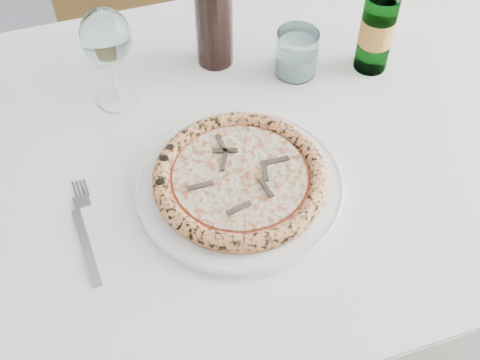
{
  "coord_description": "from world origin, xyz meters",
  "views": [
    {
      "loc": [
        -0.37,
        -0.44,
        1.5
      ],
      "look_at": [
        -0.23,
        0.13,
        0.78
      ],
      "focal_mm": 45.0,
      "sensor_mm": 36.0,
      "label": 1
    }
  ],
  "objects_px": {
    "dining_table": "(227,176)",
    "plate": "(240,184)",
    "wine_glass": "(106,39)",
    "chair_far": "(130,12)",
    "wine_bottle": "(213,7)",
    "tumbler": "(296,56)",
    "beer_bottle": "(378,24)",
    "pizza": "(240,177)"
  },
  "relations": [
    {
      "from": "dining_table",
      "to": "wine_glass",
      "type": "distance_m",
      "value": 0.31
    },
    {
      "from": "wine_bottle",
      "to": "wine_glass",
      "type": "bearing_deg",
      "value": -161.09
    },
    {
      "from": "chair_far",
      "to": "wine_glass",
      "type": "relative_size",
      "value": 4.95
    },
    {
      "from": "pizza",
      "to": "tumbler",
      "type": "relative_size",
      "value": 3.16
    },
    {
      "from": "chair_far",
      "to": "beer_bottle",
      "type": "height_order",
      "value": "beer_bottle"
    },
    {
      "from": "chair_far",
      "to": "wine_bottle",
      "type": "bearing_deg",
      "value": -75.95
    },
    {
      "from": "plate",
      "to": "tumbler",
      "type": "relative_size",
      "value": 3.82
    },
    {
      "from": "dining_table",
      "to": "pizza",
      "type": "height_order",
      "value": "pizza"
    },
    {
      "from": "pizza",
      "to": "dining_table",
      "type": "bearing_deg",
      "value": 90.0
    },
    {
      "from": "plate",
      "to": "wine_bottle",
      "type": "distance_m",
      "value": 0.33
    },
    {
      "from": "dining_table",
      "to": "wine_glass",
      "type": "height_order",
      "value": "wine_glass"
    },
    {
      "from": "chair_far",
      "to": "plate",
      "type": "bearing_deg",
      "value": -83.15
    },
    {
      "from": "chair_far",
      "to": "wine_glass",
      "type": "bearing_deg",
      "value": -96.09
    },
    {
      "from": "dining_table",
      "to": "chair_far",
      "type": "bearing_deg",
      "value": 97.77
    },
    {
      "from": "dining_table",
      "to": "wine_bottle",
      "type": "distance_m",
      "value": 0.3
    },
    {
      "from": "pizza",
      "to": "chair_far",
      "type": "bearing_deg",
      "value": 96.85
    },
    {
      "from": "tumbler",
      "to": "beer_bottle",
      "type": "height_order",
      "value": "beer_bottle"
    },
    {
      "from": "dining_table",
      "to": "plate",
      "type": "bearing_deg",
      "value": -90.0
    },
    {
      "from": "plate",
      "to": "wine_glass",
      "type": "bearing_deg",
      "value": 123.13
    },
    {
      "from": "dining_table",
      "to": "wine_bottle",
      "type": "xyz_separation_m",
      "value": [
        0.03,
        0.21,
        0.21
      ]
    },
    {
      "from": "pizza",
      "to": "beer_bottle",
      "type": "bearing_deg",
      "value": 36.47
    },
    {
      "from": "tumbler",
      "to": "beer_bottle",
      "type": "relative_size",
      "value": 0.36
    },
    {
      "from": "wine_bottle",
      "to": "beer_bottle",
      "type": "bearing_deg",
      "value": -17.25
    },
    {
      "from": "chair_far",
      "to": "wine_bottle",
      "type": "relative_size",
      "value": 3.34
    },
    {
      "from": "dining_table",
      "to": "plate",
      "type": "relative_size",
      "value": 4.55
    },
    {
      "from": "wine_glass",
      "to": "plate",
      "type": "bearing_deg",
      "value": -56.87
    },
    {
      "from": "plate",
      "to": "wine_glass",
      "type": "height_order",
      "value": "wine_glass"
    },
    {
      "from": "chair_far",
      "to": "dining_table",
      "type": "bearing_deg",
      "value": -82.23
    },
    {
      "from": "chair_far",
      "to": "pizza",
      "type": "height_order",
      "value": "chair_far"
    },
    {
      "from": "chair_far",
      "to": "pizza",
      "type": "relative_size",
      "value": 3.41
    },
    {
      "from": "wine_glass",
      "to": "wine_bottle",
      "type": "distance_m",
      "value": 0.2
    },
    {
      "from": "pizza",
      "to": "wine_bottle",
      "type": "relative_size",
      "value": 0.98
    },
    {
      "from": "plate",
      "to": "wine_bottle",
      "type": "xyz_separation_m",
      "value": [
        0.03,
        0.31,
        0.11
      ]
    },
    {
      "from": "chair_far",
      "to": "pizza",
      "type": "bearing_deg",
      "value": -83.15
    },
    {
      "from": "beer_bottle",
      "to": "pizza",
      "type": "bearing_deg",
      "value": -143.53
    },
    {
      "from": "chair_far",
      "to": "tumbler",
      "type": "relative_size",
      "value": 10.79
    },
    {
      "from": "pizza",
      "to": "beer_bottle",
      "type": "relative_size",
      "value": 1.14
    },
    {
      "from": "pizza",
      "to": "wine_glass",
      "type": "height_order",
      "value": "wine_glass"
    },
    {
      "from": "dining_table",
      "to": "beer_bottle",
      "type": "bearing_deg",
      "value": 22.56
    },
    {
      "from": "chair_far",
      "to": "beer_bottle",
      "type": "relative_size",
      "value": 3.91
    },
    {
      "from": "chair_far",
      "to": "wine_glass",
      "type": "xyz_separation_m",
      "value": [
        -0.06,
        -0.58,
        0.36
      ]
    },
    {
      "from": "chair_far",
      "to": "plate",
      "type": "relative_size",
      "value": 2.82
    }
  ]
}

